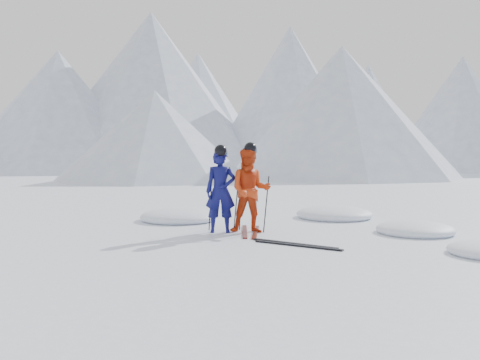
% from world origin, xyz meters
% --- Properties ---
extents(ground, '(160.00, 160.00, 0.00)m').
position_xyz_m(ground, '(0.00, 0.00, 0.00)').
color(ground, white).
rests_on(ground, ground).
extents(skier_blue, '(0.74, 0.63, 1.72)m').
position_xyz_m(skier_blue, '(-2.30, 0.45, 0.86)').
color(skier_blue, '#0D0E4F').
rests_on(skier_blue, ground).
extents(skier_red, '(1.03, 0.91, 1.77)m').
position_xyz_m(skier_red, '(-1.71, 0.63, 0.88)').
color(skier_red, red).
rests_on(skier_red, ground).
extents(pole_blue_left, '(0.12, 0.08, 1.15)m').
position_xyz_m(pole_blue_left, '(-2.60, 0.60, 0.57)').
color(pole_blue_left, black).
rests_on(pole_blue_left, ground).
extents(pole_blue_right, '(0.12, 0.07, 1.15)m').
position_xyz_m(pole_blue_right, '(-2.05, 0.70, 0.57)').
color(pole_blue_right, black).
rests_on(pole_blue_right, ground).
extents(pole_red_left, '(0.12, 0.09, 1.18)m').
position_xyz_m(pole_red_left, '(-2.01, 0.88, 0.59)').
color(pole_red_left, black).
rests_on(pole_red_left, ground).
extents(pole_red_right, '(0.12, 0.08, 1.18)m').
position_xyz_m(pole_red_right, '(-1.41, 0.78, 0.59)').
color(pole_red_right, black).
rests_on(pole_red_right, ground).
extents(ski_worn_left, '(0.68, 1.62, 0.03)m').
position_xyz_m(ski_worn_left, '(-1.83, 0.63, 0.01)').
color(ski_worn_left, black).
rests_on(ski_worn_left, ground).
extents(ski_worn_right, '(0.57, 1.66, 0.03)m').
position_xyz_m(ski_worn_right, '(-1.59, 0.63, 0.01)').
color(ski_worn_right, black).
rests_on(ski_worn_right, ground).
extents(ski_loose_a, '(1.67, 0.51, 0.03)m').
position_xyz_m(ski_loose_a, '(-0.50, -0.40, 0.01)').
color(ski_loose_a, black).
rests_on(ski_loose_a, ground).
extents(ski_loose_b, '(1.68, 0.46, 0.03)m').
position_xyz_m(ski_loose_b, '(-0.40, -0.55, 0.01)').
color(ski_loose_b, black).
rests_on(ski_loose_b, ground).
extents(snow_lumps, '(8.31, 5.48, 0.43)m').
position_xyz_m(snow_lumps, '(-0.95, 2.22, 0.00)').
color(snow_lumps, white).
rests_on(snow_lumps, ground).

